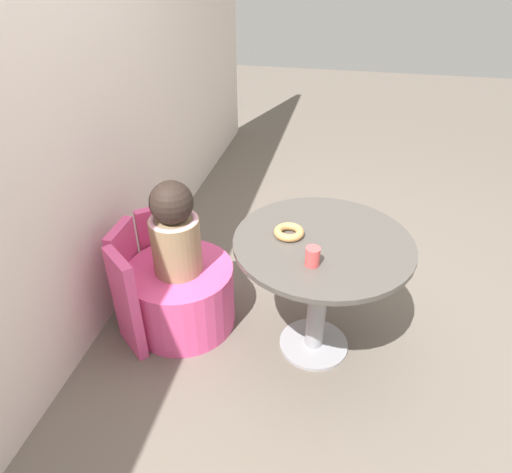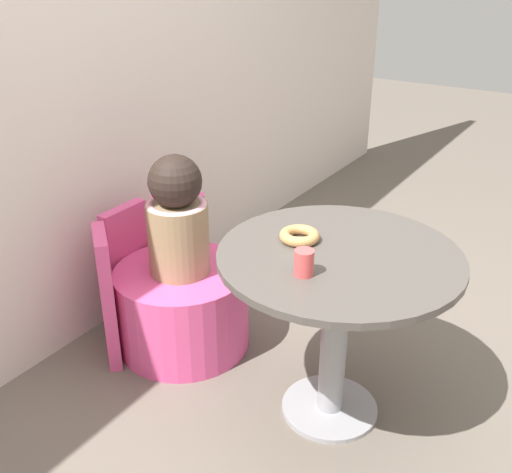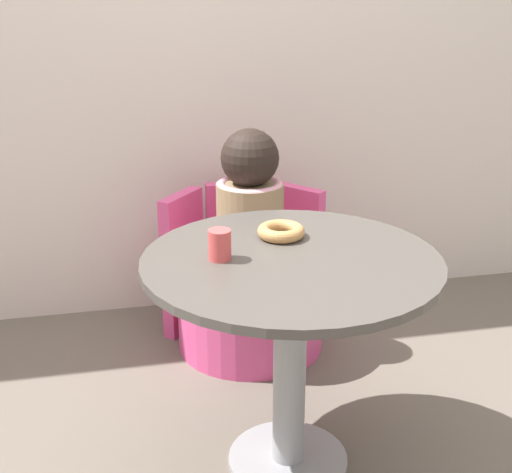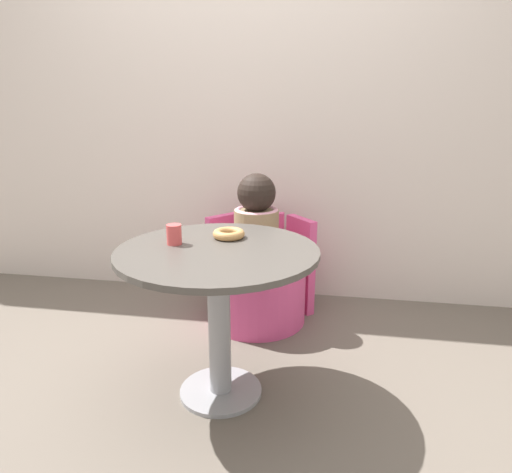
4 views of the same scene
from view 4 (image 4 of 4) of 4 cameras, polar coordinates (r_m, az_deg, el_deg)
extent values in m
plane|color=#665B51|center=(2.13, -5.76, -18.17)|extent=(12.00, 12.00, 0.00)
cube|color=silver|center=(2.86, -0.26, 16.22)|extent=(6.00, 0.06, 2.40)
cylinder|color=#99999E|center=(2.09, -4.40, -18.64)|extent=(0.35, 0.35, 0.02)
cylinder|color=#99999E|center=(1.93, -4.61, -10.94)|extent=(0.09, 0.09, 0.61)
cylinder|color=#4C4742|center=(1.80, -4.84, -1.92)|extent=(0.81, 0.81, 0.02)
cylinder|color=#E54C8C|center=(2.61, 0.06, -6.78)|extent=(0.55, 0.55, 0.36)
cube|color=#E54C8C|center=(2.86, 1.08, -2.51)|extent=(0.24, 0.05, 0.57)
cube|color=#E54C8C|center=(2.73, 5.55, -3.48)|extent=(0.19, 0.21, 0.57)
cube|color=#E54C8C|center=(2.80, -3.95, -2.95)|extent=(0.19, 0.21, 0.57)
cylinder|color=#937A56|center=(2.51, 0.06, 0.08)|extent=(0.25, 0.25, 0.29)
torus|color=pink|center=(2.47, 0.06, 3.12)|extent=(0.24, 0.24, 0.04)
sphere|color=black|center=(2.45, 0.06, 5.49)|extent=(0.21, 0.21, 0.21)
torus|color=tan|center=(1.94, -3.42, 0.34)|extent=(0.14, 0.14, 0.04)
cylinder|color=#DB4C4C|center=(1.87, -10.21, 0.24)|extent=(0.06, 0.06, 0.08)
camera|label=1|loc=(2.73, -47.18, 23.62)|focal=32.00mm
camera|label=2|loc=(2.27, -58.48, 17.71)|focal=42.00mm
camera|label=3|loc=(0.91, -85.51, 12.63)|focal=50.00mm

